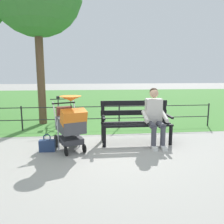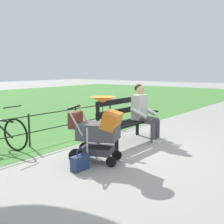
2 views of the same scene
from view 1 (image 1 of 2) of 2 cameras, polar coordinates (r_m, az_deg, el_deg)
The scene contains 8 objects.
ground_plane at distance 5.17m, azimuth -3.56°, elevation -8.20°, with size 60.00×60.00×0.00m, color #9E9B93.
grass_lawn at distance 13.80m, azimuth -5.24°, elevation 3.18°, with size 40.00×16.00×0.01m, color #478438.
park_bench at distance 5.25m, azimuth 5.95°, elevation -2.00°, with size 1.60×0.61×0.96m.
person_on_bench at distance 5.11m, azimuth 10.83°, elevation -0.72°, with size 0.53×0.74×1.28m.
stroller at distance 4.70m, azimuth -10.56°, elevation -2.67°, with size 0.78×1.00×1.15m.
handbag at distance 4.87m, azimuth -16.16°, elevation -8.14°, with size 0.32×0.14×0.37m.
park_fence at distance 6.48m, azimuth -4.19°, elevation -0.68°, with size 6.92×0.04×0.70m.
bicycle at distance 7.00m, azimuth -13.42°, elevation -0.58°, with size 0.44×1.65×0.89m.
Camera 1 is at (0.21, 4.91, 1.60)m, focal length 35.89 mm.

